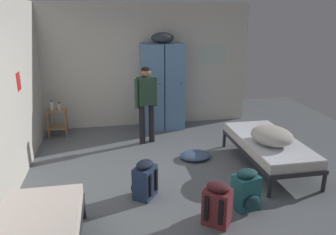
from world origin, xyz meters
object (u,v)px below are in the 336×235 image
object	(u,v)px
locker_bank	(163,85)
bed_right	(268,145)
bedding_heap	(272,135)
backpack_maroon	(218,204)
shelf_unit	(57,120)
backpack_navy	(144,180)
clothes_pile_denim	(195,155)
backpack_teal	(246,190)
water_bottle	(52,105)
person_traveler	(146,98)
lotion_bottle	(59,107)

from	to	relation	value
locker_bank	bed_right	world-z (taller)	locker_bank
bedding_heap	backpack_maroon	size ratio (longest dim) A/B	1.34
shelf_unit	bedding_heap	bearing A→B (deg)	-32.64
shelf_unit	bed_right	bearing A→B (deg)	-30.25
shelf_unit	backpack_navy	bearing A→B (deg)	-61.09
bed_right	clothes_pile_denim	xyz separation A→B (m)	(-1.11, 0.50, -0.32)
backpack_teal	backpack_maroon	distance (m)	0.53
water_bottle	backpack_maroon	xyz separation A→B (m)	(2.37, -3.47, -0.40)
bedding_heap	backpack_teal	distance (m)	1.28
shelf_unit	person_traveler	size ratio (longest dim) A/B	0.38
bedding_heap	backpack_maroon	bearing A→B (deg)	-137.46
backpack_navy	backpack_maroon	world-z (taller)	same
water_bottle	backpack_teal	size ratio (longest dim) A/B	0.38
bedding_heap	backpack_teal	size ratio (longest dim) A/B	1.34
locker_bank	backpack_maroon	world-z (taller)	locker_bank
backpack_maroon	shelf_unit	bearing A→B (deg)	123.52
backpack_navy	shelf_unit	bearing A→B (deg)	118.91
locker_bank	lotion_bottle	size ratio (longest dim) A/B	12.08
bedding_heap	backpack_navy	world-z (taller)	bedding_heap
bed_right	backpack_teal	distance (m)	1.40
locker_bank	water_bottle	size ratio (longest dim) A/B	10.03
shelf_unit	water_bottle	size ratio (longest dim) A/B	2.76
bed_right	backpack_maroon	distance (m)	1.89
bed_right	bedding_heap	distance (m)	0.30
shelf_unit	backpack_navy	distance (m)	3.07
clothes_pile_denim	backpack_navy	bearing A→B (deg)	-133.50
bed_right	water_bottle	bearing A→B (deg)	150.06
water_bottle	backpack_maroon	world-z (taller)	water_bottle
locker_bank	bed_right	bearing A→B (deg)	-58.46
shelf_unit	lotion_bottle	bearing A→B (deg)	-29.74
backpack_teal	backpack_maroon	size ratio (longest dim) A/B	1.00
bed_right	clothes_pile_denim	bearing A→B (deg)	155.60
bed_right	water_bottle	size ratio (longest dim) A/B	9.20
clothes_pile_denim	lotion_bottle	bearing A→B (deg)	147.30
water_bottle	backpack_maroon	distance (m)	4.22
bedding_heap	water_bottle	distance (m)	4.31
water_bottle	bed_right	bearing A→B (deg)	-29.94
lotion_bottle	clothes_pile_denim	distance (m)	2.96
bed_right	clothes_pile_denim	size ratio (longest dim) A/B	3.50
person_traveler	clothes_pile_denim	world-z (taller)	person_traveler
person_traveler	backpack_navy	bearing A→B (deg)	-98.23
backpack_maroon	clothes_pile_denim	xyz separation A→B (m)	(0.22, 1.85, -0.20)
person_traveler	locker_bank	bearing A→B (deg)	61.02
backpack_navy	backpack_teal	bearing A→B (deg)	-22.27
person_traveler	backpack_navy	world-z (taller)	person_traveler
backpack_navy	backpack_maroon	distance (m)	1.11
water_bottle	backpack_navy	bearing A→B (deg)	-59.98
locker_bank	bedding_heap	xyz separation A→B (m)	(1.33, -2.43, -0.35)
person_traveler	shelf_unit	bearing A→B (deg)	158.86
bed_right	bedding_heap	world-z (taller)	bedding_heap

